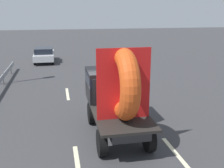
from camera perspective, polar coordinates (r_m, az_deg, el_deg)
name	(u,v)px	position (r m, az deg, el deg)	size (l,w,h in m)	color
ground_plane	(114,132)	(11.51, 0.42, -9.98)	(120.00, 120.00, 0.00)	#38383A
flatbed_truck	(116,91)	(10.90, 0.75, -1.44)	(2.02, 4.64, 3.67)	black
distant_sedan	(44,54)	(27.11, -13.93, 6.02)	(1.82, 4.25, 1.39)	black
lane_dash_left_near	(78,165)	(9.39, -7.16, -16.37)	(2.57, 0.16, 0.01)	beige
lane_dash_left_far	(67,94)	(16.67, -9.23, -2.03)	(2.41, 0.16, 0.01)	beige
lane_dash_right_near	(179,157)	(10.05, 13.70, -14.45)	(2.83, 0.16, 0.01)	beige
lane_dash_right_far	(124,90)	(17.14, 2.41, -1.35)	(2.67, 0.16, 0.01)	beige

